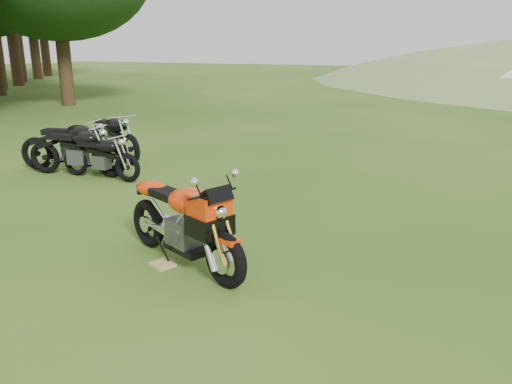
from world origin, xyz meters
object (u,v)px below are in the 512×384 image
at_px(sport_motorcycle, 182,215).
at_px(vintage_moto_a, 76,149).
at_px(vintage_moto_c, 100,155).
at_px(vintage_moto_d, 112,135).
at_px(vintage_moto_b, 71,144).
at_px(plywood_board, 163,264).

distance_m(sport_motorcycle, vintage_moto_a, 4.91).
relative_size(vintage_moto_c, vintage_moto_d, 0.83).
height_order(vintage_moto_b, vintage_moto_c, vintage_moto_b).
distance_m(plywood_board, vintage_moto_b, 5.24).
distance_m(vintage_moto_a, vintage_moto_b, 0.41).
bearing_deg(vintage_moto_b, vintage_moto_a, -50.08).
height_order(sport_motorcycle, vintage_moto_b, sport_motorcycle).
xyz_separation_m(sport_motorcycle, vintage_moto_d, (-4.53, 4.00, -0.06)).
xyz_separation_m(plywood_board, vintage_moto_d, (-4.32, 4.13, 0.54)).
xyz_separation_m(sport_motorcycle, vintage_moto_a, (-4.18, 2.58, -0.08)).
bearing_deg(sport_motorcycle, plywood_board, -126.87).
bearing_deg(vintage_moto_c, sport_motorcycle, -37.40).
distance_m(plywood_board, vintage_moto_c, 4.35).
height_order(plywood_board, vintage_moto_b, vintage_moto_b).
distance_m(vintage_moto_b, vintage_moto_d, 1.21).
bearing_deg(sport_motorcycle, vintage_moto_b, 169.71).
relative_size(sport_motorcycle, vintage_moto_d, 0.97).
distance_m(vintage_moto_b, vintage_moto_c, 0.97).
xyz_separation_m(vintage_moto_c, vintage_moto_d, (-0.94, 1.42, 0.09)).
height_order(plywood_board, vintage_moto_a, vintage_moto_a).
height_order(plywood_board, vintage_moto_c, vintage_moto_c).
bearing_deg(vintage_moto_c, vintage_moto_d, 121.91).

